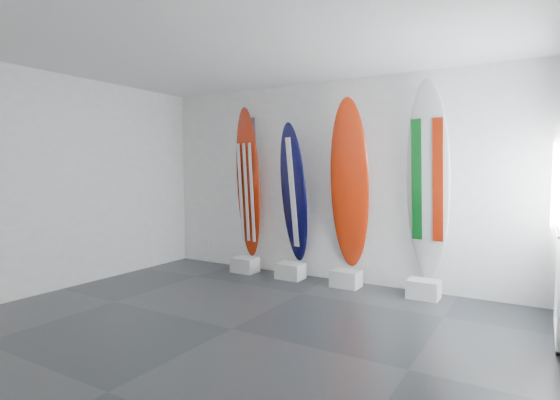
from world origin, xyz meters
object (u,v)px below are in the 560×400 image
Objects in this scene: surfboard_swiss at (350,185)px; surfboard_italy at (428,180)px; surfboard_usa at (248,183)px; surfboard_navy at (294,193)px.

surfboard_italy is (1.08, 0.00, 0.08)m from surfboard_swiss.
surfboard_italy reaches higher than surfboard_usa.
surfboard_italy is at bearing -8.72° from surfboard_swiss.
surfboard_swiss is (0.91, 0.00, 0.14)m from surfboard_navy.
surfboard_navy is 0.83× the size of surfboard_italy.
surfboard_usa reaches higher than surfboard_swiss.
surfboard_swiss is at bearing 13.83° from surfboard_usa.
surfboard_usa is 1.13× the size of surfboard_navy.
surfboard_navy is (0.86, 0.00, -0.15)m from surfboard_usa.
surfboard_navy is at bearing 13.83° from surfboard_usa.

